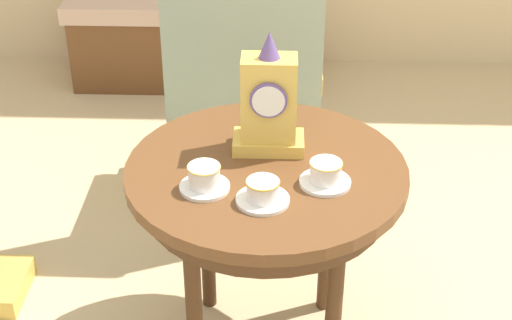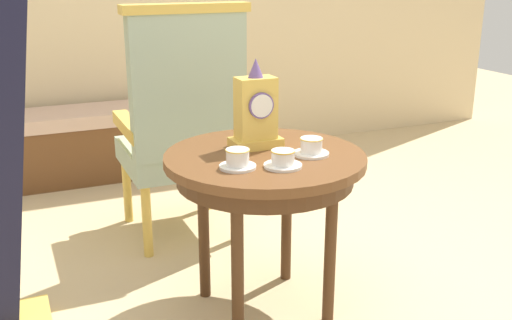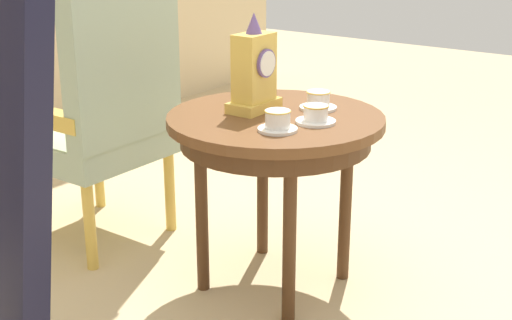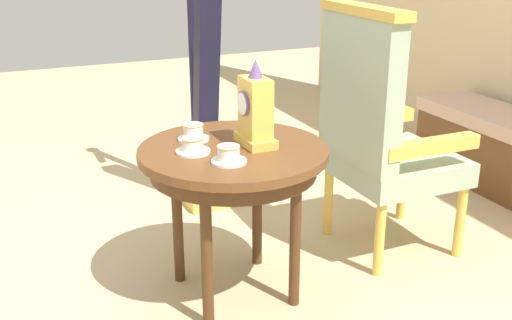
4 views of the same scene
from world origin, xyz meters
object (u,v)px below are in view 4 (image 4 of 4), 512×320
(side_table, at_px, (233,166))
(mantel_clock, at_px, (255,111))
(window_bench, at_px, (501,150))
(harp, at_px, (203,79))
(teacup_center, at_px, (229,155))
(armchair, at_px, (380,129))
(teacup_left, at_px, (193,133))
(teacup_right, at_px, (193,146))

(side_table, xyz_separation_m, mantel_clock, (0.00, 0.09, 0.21))
(mantel_clock, bearing_deg, window_bench, 104.48)
(side_table, relative_size, harp, 0.43)
(teacup_center, xyz_separation_m, mantel_clock, (-0.15, 0.17, 0.11))
(teacup_center, distance_m, armchair, 0.86)
(harp, bearing_deg, teacup_center, -14.57)
(teacup_center, bearing_deg, harp, 165.43)
(side_table, distance_m, harp, 0.94)
(harp, xyz_separation_m, window_bench, (0.46, 1.66, -0.48))
(side_table, height_order, window_bench, side_table)
(teacup_center, height_order, window_bench, teacup_center)
(teacup_left, xyz_separation_m, teacup_right, (0.15, -0.05, -0.00))
(teacup_left, bearing_deg, armchair, 86.05)
(teacup_right, xyz_separation_m, teacup_center, (0.15, 0.08, 0.00))
(mantel_clock, bearing_deg, harp, 173.30)
(teacup_center, bearing_deg, window_bench, 107.27)
(side_table, relative_size, teacup_left, 5.85)
(teacup_right, xyz_separation_m, armchair, (-0.09, 0.90, -0.07))
(teacup_left, bearing_deg, teacup_right, -19.16)
(teacup_center, height_order, armchair, armchair)
(teacup_left, bearing_deg, harp, 157.89)
(side_table, height_order, mantel_clock, mantel_clock)
(teacup_right, height_order, mantel_clock, mantel_clock)
(side_table, bearing_deg, window_bench, 103.69)
(armchair, bearing_deg, side_table, -82.95)
(side_table, distance_m, teacup_center, 0.20)
(teacup_left, distance_m, mantel_clock, 0.27)
(side_table, xyz_separation_m, harp, (-0.91, 0.20, 0.14))
(side_table, height_order, harp, harp)
(side_table, distance_m, armchair, 0.75)
(teacup_center, relative_size, harp, 0.07)
(side_table, relative_size, mantel_clock, 2.20)
(mantel_clock, relative_size, window_bench, 0.30)
(teacup_right, relative_size, harp, 0.08)
(harp, bearing_deg, teacup_right, -21.64)
(teacup_right, bearing_deg, side_table, 88.31)
(side_table, relative_size, teacup_right, 5.62)
(teacup_left, height_order, mantel_clock, mantel_clock)
(side_table, relative_size, window_bench, 0.67)
(armchair, xyz_separation_m, harp, (-0.82, -0.54, 0.11))
(teacup_right, xyz_separation_m, mantel_clock, (0.01, 0.25, 0.11))
(armchair, relative_size, harp, 0.66)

